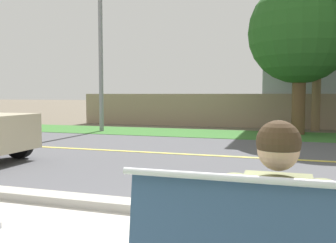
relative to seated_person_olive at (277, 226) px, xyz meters
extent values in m
plane|color=#665B4C|center=(-1.34, 7.60, -0.68)|extent=(140.00, 140.00, 0.00)
cube|color=#ADA89E|center=(-1.34, 1.95, -0.62)|extent=(44.00, 0.30, 0.11)
cube|color=#515156|center=(-1.34, 6.10, -0.67)|extent=(52.00, 8.00, 0.01)
cube|color=#E0CC4C|center=(-1.34, 6.10, -0.67)|extent=(48.00, 0.14, 0.01)
cube|color=#38702D|center=(-1.34, 10.72, -0.67)|extent=(48.00, 2.80, 0.02)
cube|color=navy|center=(0.11, -0.30, 0.03)|extent=(1.66, 0.12, 0.52)
cylinder|color=silver|center=(0.11, -0.31, 0.31)|extent=(1.73, 0.04, 0.04)
cube|color=#6B7047|center=(0.00, -0.10, 0.03)|extent=(0.34, 0.20, 0.52)
cylinder|color=#6B7047|center=(-0.22, -0.08, 0.05)|extent=(0.09, 0.09, 0.46)
cylinder|color=#6B7047|center=(0.22, -0.08, 0.05)|extent=(0.09, 0.09, 0.46)
sphere|color=tan|center=(0.00, -0.09, 0.42)|extent=(0.21, 0.21, 0.21)
sphere|color=#382819|center=(0.00, -0.09, 0.46)|extent=(0.22, 0.22, 0.22)
cylinder|color=black|center=(-5.45, 4.54, -0.36)|extent=(0.64, 0.18, 0.64)
cylinder|color=gray|center=(-6.52, 10.32, 2.66)|extent=(0.16, 0.16, 6.68)
cylinder|color=brown|center=(0.43, 11.35, 0.41)|extent=(0.44, 0.44, 2.18)
sphere|color=#23561E|center=(0.43, 11.35, 2.81)|extent=(3.48, 3.48, 3.48)
cylinder|color=brown|center=(1.10, 12.97, 2.84)|extent=(0.32, 0.32, 7.03)
cube|color=gray|center=(-2.53, 13.69, 0.02)|extent=(13.00, 0.36, 1.40)
cube|color=#232833|center=(1.81, 13.66, 3.02)|extent=(1.10, 0.06, 1.30)
camera|label=1|loc=(0.03, -2.02, 0.71)|focal=39.56mm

